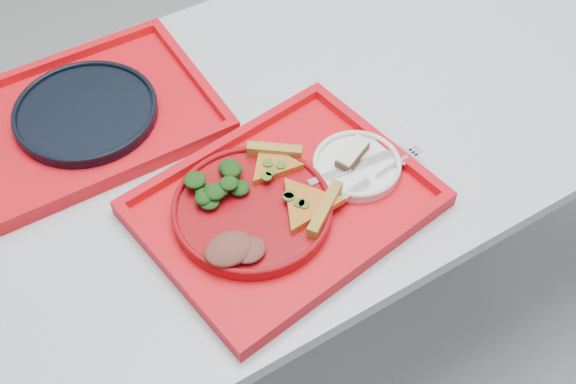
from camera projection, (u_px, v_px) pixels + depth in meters
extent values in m
plane|color=gray|center=(326.00, 299.00, 1.95)|extent=(10.00, 10.00, 0.00)
cube|color=#9BA4AD|center=(342.00, 102.00, 1.38)|extent=(1.60, 0.80, 0.03)
cylinder|color=gray|center=(477.00, 40.00, 2.08)|extent=(0.05, 0.05, 0.72)
cube|color=red|center=(284.00, 207.00, 1.20)|extent=(0.49, 0.41, 0.01)
cube|color=red|center=(88.00, 119.00, 1.33)|extent=(0.45, 0.35, 0.01)
cylinder|color=maroon|center=(252.00, 211.00, 1.17)|extent=(0.26, 0.26, 0.02)
cylinder|color=white|center=(357.00, 167.00, 1.23)|extent=(0.15, 0.15, 0.01)
cylinder|color=black|center=(86.00, 113.00, 1.31)|extent=(0.26, 0.26, 0.02)
ellipsoid|color=black|center=(219.00, 179.00, 1.17)|extent=(0.09, 0.08, 0.04)
ellipsoid|color=brown|center=(229.00, 249.00, 1.10)|extent=(0.08, 0.06, 0.02)
cube|color=#54311C|center=(352.00, 154.00, 1.23)|extent=(0.08, 0.05, 0.02)
cube|color=beige|center=(353.00, 150.00, 1.23)|extent=(0.08, 0.05, 0.00)
cube|color=silver|center=(357.00, 165.00, 1.22)|extent=(0.19, 0.03, 0.01)
cube|color=silver|center=(375.00, 177.00, 1.21)|extent=(0.19, 0.04, 0.01)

